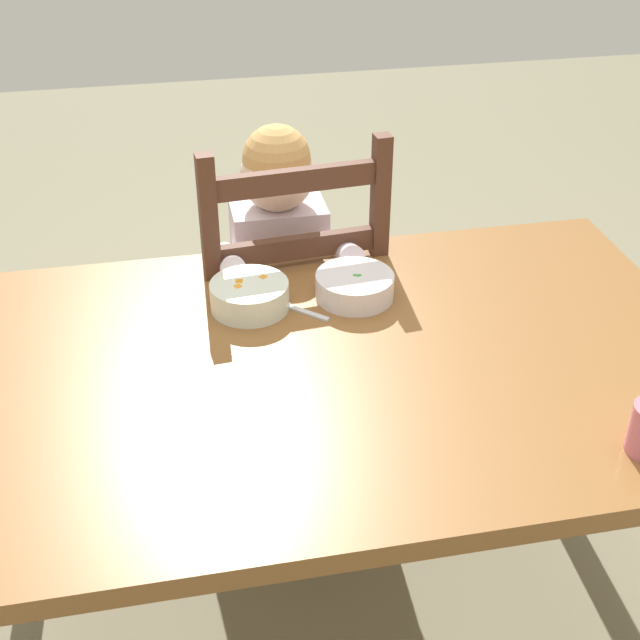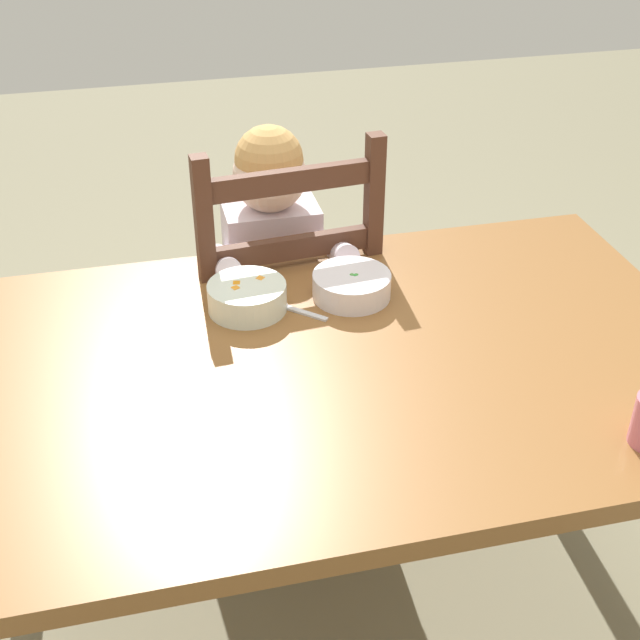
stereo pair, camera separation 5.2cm
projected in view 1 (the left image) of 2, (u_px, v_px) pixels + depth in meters
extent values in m
plane|color=gray|center=(328.00, 609.00, 2.00)|extent=(8.00, 8.00, 0.00)
cube|color=brown|center=(330.00, 369.00, 1.63)|extent=(1.48, 0.93, 0.04)
cylinder|color=brown|center=(18.00, 427.00, 2.03)|extent=(0.07, 0.07, 0.67)
cylinder|color=brown|center=(549.00, 363.00, 2.25)|extent=(0.07, 0.07, 0.67)
cube|color=#502F21|center=(280.00, 318.00, 2.22)|extent=(0.46, 0.46, 0.02)
cube|color=#502F21|center=(328.00, 340.00, 2.54)|extent=(0.04, 0.04, 0.44)
cube|color=#502F21|center=(200.00, 361.00, 2.45)|extent=(0.04, 0.04, 0.44)
cube|color=#502F21|center=(371.00, 419.00, 2.24)|extent=(0.04, 0.04, 0.44)
cube|color=#502F21|center=(226.00, 447.00, 2.15)|extent=(0.04, 0.04, 0.44)
cube|color=#502F21|center=(378.00, 246.00, 1.97)|extent=(0.04, 0.04, 0.53)
cube|color=#502F21|center=(213.00, 270.00, 1.87)|extent=(0.04, 0.04, 0.53)
cube|color=#502F21|center=(296.00, 180.00, 1.82)|extent=(0.36, 0.06, 0.05)
cube|color=#502F21|center=(297.00, 247.00, 1.91)|extent=(0.36, 0.06, 0.05)
cube|color=silver|center=(280.00, 265.00, 2.11)|extent=(0.22, 0.14, 0.32)
sphere|color=beige|center=(277.00, 175.00, 1.98)|extent=(0.17, 0.17, 0.17)
sphere|color=tan|center=(277.00, 159.00, 1.96)|extent=(0.16, 0.16, 0.16)
cylinder|color=#3F4C72|center=(270.00, 423.00, 2.21)|extent=(0.07, 0.07, 0.46)
cylinder|color=#3F4C72|center=(312.00, 418.00, 2.23)|extent=(0.07, 0.07, 0.46)
cylinder|color=silver|center=(229.00, 261.00, 1.96)|extent=(0.06, 0.24, 0.13)
cylinder|color=silver|center=(341.00, 250.00, 2.00)|extent=(0.06, 0.24, 0.13)
cylinder|color=white|center=(355.00, 286.00, 1.80)|extent=(0.16, 0.16, 0.05)
cylinder|color=white|center=(354.00, 296.00, 1.81)|extent=(0.07, 0.07, 0.01)
cylinder|color=green|center=(355.00, 283.00, 1.79)|extent=(0.13, 0.13, 0.03)
sphere|color=#429338|center=(359.00, 277.00, 1.78)|extent=(0.01, 0.01, 0.01)
sphere|color=green|center=(358.00, 277.00, 1.78)|extent=(0.01, 0.01, 0.01)
sphere|color=#509542|center=(355.00, 277.00, 1.79)|extent=(0.01, 0.01, 0.01)
cylinder|color=white|center=(250.00, 296.00, 1.76)|extent=(0.16, 0.16, 0.06)
cylinder|color=white|center=(250.00, 306.00, 1.77)|extent=(0.07, 0.07, 0.01)
cylinder|color=orange|center=(249.00, 292.00, 1.76)|extent=(0.13, 0.13, 0.03)
cube|color=orange|center=(263.00, 279.00, 1.77)|extent=(0.02, 0.02, 0.01)
cube|color=orange|center=(238.00, 288.00, 1.74)|extent=(0.02, 0.02, 0.01)
cube|color=orange|center=(239.00, 283.00, 1.75)|extent=(0.02, 0.02, 0.01)
cube|color=silver|center=(308.00, 313.00, 1.75)|extent=(0.08, 0.07, 0.00)
ellipsoid|color=silver|center=(281.00, 303.00, 1.78)|extent=(0.05, 0.05, 0.01)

